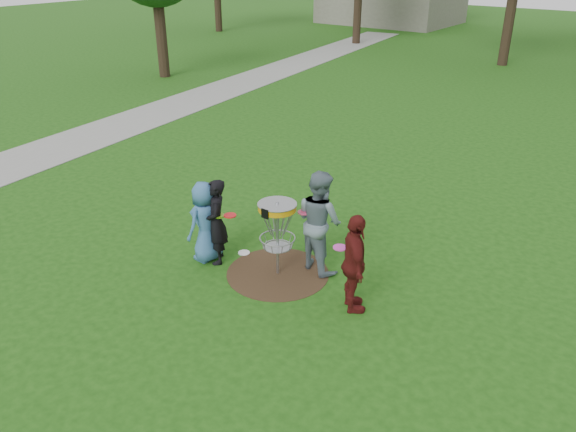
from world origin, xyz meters
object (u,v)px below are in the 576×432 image
Objects in this scene: player_maroon at (354,264)px; disc_golf_basket at (277,221)px; player_black at (216,222)px; player_grey at (319,221)px; player_blue at (206,222)px.

player_maroon is 1.61m from disc_golf_basket.
player_black is 2.73m from player_maroon.
player_grey is at bearing 16.06° from player_maroon.
disc_golf_basket is (1.13, 0.30, 0.23)m from player_black.
player_maroon is at bearing 164.00° from player_grey.
player_black is 1.19m from disc_golf_basket.
player_blue is 1.42m from disc_golf_basket.
player_black is at bearing 46.48° from player_grey.
player_blue is 2.94m from player_maroon.
player_blue is at bearing 44.88° from player_grey.
player_maroon is (2.72, 0.16, 0.03)m from player_black.
player_maroon is at bearing -4.88° from disc_golf_basket.
player_grey reaches higher than disc_golf_basket.
player_black reaches higher than player_blue.
player_maroon reaches higher than player_blue.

